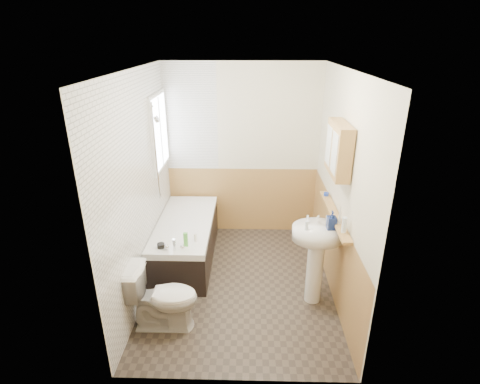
% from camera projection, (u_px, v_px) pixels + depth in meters
% --- Properties ---
extents(floor, '(2.80, 2.80, 0.00)m').
position_uv_depth(floor, '(240.00, 283.00, 4.59)').
color(floor, '#312923').
rests_on(floor, ground).
extents(ceiling, '(2.80, 2.80, 0.00)m').
position_uv_depth(ceiling, '(240.00, 70.00, 3.62)').
color(ceiling, white).
rests_on(ceiling, ground).
extents(wall_back, '(2.20, 0.02, 2.50)m').
position_uv_depth(wall_back, '(242.00, 152.00, 5.40)').
color(wall_back, beige).
rests_on(wall_back, ground).
extents(wall_front, '(2.20, 0.02, 2.50)m').
position_uv_depth(wall_front, '(235.00, 260.00, 2.80)').
color(wall_front, beige).
rests_on(wall_front, ground).
extents(wall_left, '(0.02, 2.80, 2.50)m').
position_uv_depth(wall_left, '(139.00, 188.00, 4.13)').
color(wall_left, beige).
rests_on(wall_left, ground).
extents(wall_right, '(0.02, 2.80, 2.50)m').
position_uv_depth(wall_right, '(341.00, 190.00, 4.08)').
color(wall_right, beige).
rests_on(wall_right, ground).
extents(wainscot_right, '(0.01, 2.80, 1.00)m').
position_uv_depth(wainscot_right, '(333.00, 249.00, 4.37)').
color(wainscot_right, '#B28649').
rests_on(wainscot_right, wall_right).
extents(wainscot_front, '(2.20, 0.01, 1.00)m').
position_uv_depth(wainscot_front, '(235.00, 335.00, 3.11)').
color(wainscot_front, '#B28649').
rests_on(wainscot_front, wall_front).
extents(wainscot_back, '(2.20, 0.01, 1.00)m').
position_uv_depth(wainscot_back, '(242.00, 200.00, 5.67)').
color(wainscot_back, '#B28649').
rests_on(wainscot_back, wall_back).
extents(tile_cladding_left, '(0.01, 2.80, 2.50)m').
position_uv_depth(tile_cladding_left, '(141.00, 188.00, 4.13)').
color(tile_cladding_left, white).
rests_on(tile_cladding_left, wall_left).
extents(tile_return_back, '(0.75, 0.01, 1.50)m').
position_uv_depth(tile_return_back, '(190.00, 117.00, 5.20)').
color(tile_return_back, white).
rests_on(tile_return_back, wall_back).
extents(window, '(0.03, 0.79, 0.99)m').
position_uv_depth(window, '(160.00, 132.00, 4.85)').
color(window, white).
rests_on(window, wall_left).
extents(bathtub, '(0.70, 1.62, 0.71)m').
position_uv_depth(bathtub, '(186.00, 239.00, 4.98)').
color(bathtub, black).
rests_on(bathtub, floor).
extents(shower_riser, '(0.11, 0.08, 1.23)m').
position_uv_depth(shower_riser, '(156.00, 144.00, 4.55)').
color(shower_riser, silver).
rests_on(shower_riser, wall_left).
extents(toilet, '(0.72, 0.40, 0.70)m').
position_uv_depth(toilet, '(163.00, 297.00, 3.80)').
color(toilet, white).
rests_on(toilet, floor).
extents(sink, '(0.55, 0.44, 1.06)m').
position_uv_depth(sink, '(316.00, 249.00, 4.05)').
color(sink, white).
rests_on(sink, floor).
extents(pine_shelf, '(0.10, 1.25, 0.03)m').
position_uv_depth(pine_shelf, '(334.00, 214.00, 4.09)').
color(pine_shelf, '#B28649').
rests_on(pine_shelf, wall_right).
extents(medicine_cabinet, '(0.15, 0.60, 0.54)m').
position_uv_depth(medicine_cabinet, '(339.00, 149.00, 3.81)').
color(medicine_cabinet, '#B28649').
rests_on(medicine_cabinet, wall_right).
extents(foam_can, '(0.05, 0.05, 0.16)m').
position_uv_depth(foam_can, '(344.00, 225.00, 3.66)').
color(foam_can, silver).
rests_on(foam_can, pine_shelf).
extents(green_bottle, '(0.06, 0.06, 0.22)m').
position_uv_depth(green_bottle, '(340.00, 214.00, 3.83)').
color(green_bottle, silver).
rests_on(green_bottle, pine_shelf).
extents(black_jar, '(0.07, 0.07, 0.04)m').
position_uv_depth(black_jar, '(326.00, 194.00, 4.53)').
color(black_jar, '#19339E').
rests_on(black_jar, pine_shelf).
extents(soap_bottle, '(0.10, 0.21, 0.09)m').
position_uv_depth(soap_bottle, '(331.00, 225.00, 3.89)').
color(soap_bottle, navy).
rests_on(soap_bottle, sink).
extents(clear_bottle, '(0.04, 0.04, 0.10)m').
position_uv_depth(clear_bottle, '(307.00, 226.00, 3.87)').
color(clear_bottle, silver).
rests_on(clear_bottle, sink).
extents(blue_gel, '(0.05, 0.03, 0.17)m').
position_uv_depth(blue_gel, '(186.00, 240.00, 4.27)').
color(blue_gel, '#59C647').
rests_on(blue_gel, bathtub).
extents(cream_jar, '(0.11, 0.11, 0.05)m').
position_uv_depth(cream_jar, '(161.00, 246.00, 4.26)').
color(cream_jar, black).
rests_on(cream_jar, bathtub).
extents(orange_bottle, '(0.04, 0.04, 0.09)m').
position_uv_depth(orange_bottle, '(195.00, 238.00, 4.39)').
color(orange_bottle, silver).
rests_on(orange_bottle, bathtub).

